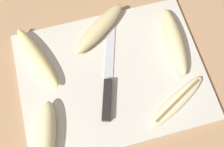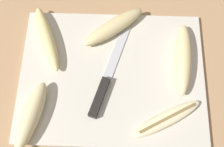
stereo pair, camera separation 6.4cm
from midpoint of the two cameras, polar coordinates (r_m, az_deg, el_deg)
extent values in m
plane|color=tan|center=(0.66, 2.75, -1.03)|extent=(4.00, 4.00, 0.00)
cube|color=beige|center=(0.66, 2.77, -0.86)|extent=(0.46, 0.35, 0.01)
cube|color=black|center=(0.62, 0.13, -5.64)|extent=(0.05, 0.10, 0.02)
cube|color=#B7BABF|center=(0.67, 3.71, 4.04)|extent=(0.07, 0.15, 0.00)
ellipsoid|color=#EDD689|center=(0.69, -11.40, 7.23)|extent=(0.10, 0.19, 0.03)
ellipsoid|color=beige|center=(0.69, 3.38, 9.75)|extent=(0.17, 0.14, 0.04)
ellipsoid|color=beige|center=(0.68, 17.85, 2.75)|extent=(0.06, 0.19, 0.04)
ellipsoid|color=beige|center=(0.63, 14.65, -9.96)|extent=(0.17, 0.12, 0.02)
cube|color=olive|center=(0.62, 14.88, -9.79)|extent=(0.13, 0.07, 0.00)
ellipsoid|color=beige|center=(0.62, -14.40, -9.27)|extent=(0.08, 0.17, 0.04)
camera|label=1|loc=(0.03, -87.11, 7.84)|focal=42.00mm
camera|label=2|loc=(0.03, 92.89, -7.84)|focal=42.00mm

